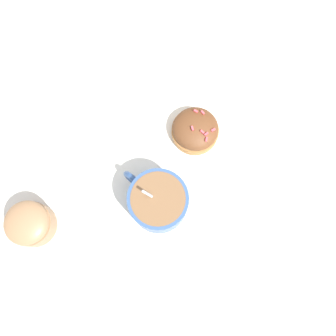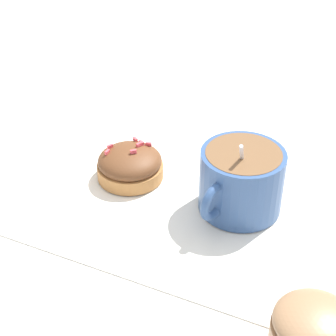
{
  "view_description": "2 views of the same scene",
  "coord_description": "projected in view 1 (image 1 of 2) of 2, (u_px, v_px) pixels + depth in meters",
  "views": [
    {
      "loc": [
        -0.14,
        -0.05,
        0.63
      ],
      "look_at": [
        -0.01,
        0.01,
        0.04
      ],
      "focal_mm": 42.0,
      "sensor_mm": 36.0,
      "label": 1
    },
    {
      "loc": [
        -0.17,
        0.48,
        0.39
      ],
      "look_at": [
        0.01,
        0.01,
        0.04
      ],
      "focal_mm": 60.0,
      "sensor_mm": 36.0,
      "label": 2
    }
  ],
  "objects": [
    {
      "name": "paper_napkin",
      "position": [
        175.0,
        167.0,
        0.65
      ],
      "size": [
        0.32,
        0.3,
        0.0
      ],
      "color": "white",
      "rests_on": "ground_plane"
    },
    {
      "name": "frosted_pastry",
      "position": [
        195.0,
        130.0,
        0.64
      ],
      "size": [
        0.08,
        0.08,
        0.04
      ],
      "color": "#B2753D",
      "rests_on": "paper_napkin"
    },
    {
      "name": "ground_plane",
      "position": [
        175.0,
        167.0,
        0.65
      ],
      "size": [
        3.0,
        3.0,
        0.0
      ],
      "primitive_type": "plane",
      "color": "silver"
    },
    {
      "name": "coffee_cup",
      "position": [
        159.0,
        202.0,
        0.59
      ],
      "size": [
        0.09,
        0.11,
        0.09
      ],
      "color": "#335184",
      "rests_on": "paper_napkin"
    },
    {
      "name": "sugar_bowl",
      "position": [
        30.0,
        224.0,
        0.6
      ],
      "size": [
        0.07,
        0.07,
        0.06
      ],
      "color": "#99704C",
      "rests_on": "ground_plane"
    }
  ]
}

